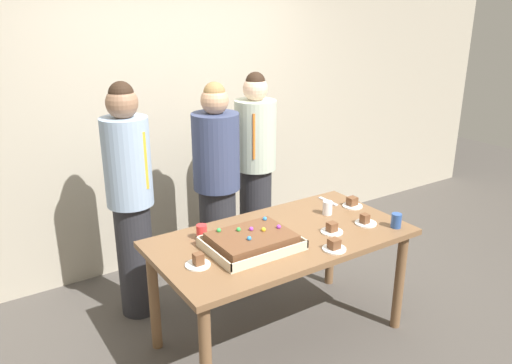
{
  "coord_description": "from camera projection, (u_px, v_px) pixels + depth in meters",
  "views": [
    {
      "loc": [
        -1.8,
        -2.44,
        2.24
      ],
      "look_at": [
        -0.1,
        0.15,
        1.14
      ],
      "focal_mm": 35.48,
      "sensor_mm": 36.0,
      "label": 1
    }
  ],
  "objects": [
    {
      "name": "ground_plane",
      "position": [
        280.0,
        335.0,
        3.6
      ],
      "size": [
        12.0,
        12.0,
        0.0
      ],
      "primitive_type": "plane",
      "color": "#4C4742"
    },
    {
      "name": "interior_back_panel",
      "position": [
        174.0,
        94.0,
        4.37
      ],
      "size": [
        8.0,
        0.12,
        3.0
      ],
      "primitive_type": "cube",
      "color": "#B2A893",
      "rests_on": "ground_plane"
    },
    {
      "name": "party_table",
      "position": [
        281.0,
        248.0,
        3.37
      ],
      "size": [
        1.71,
        0.89,
        0.79
      ],
      "color": "brown",
      "rests_on": "ground_plane"
    },
    {
      "name": "plated_slice_far_right",
      "position": [
        352.0,
        203.0,
        3.81
      ],
      "size": [
        0.15,
        0.15,
        0.07
      ],
      "color": "white",
      "rests_on": "party_table"
    },
    {
      "name": "plated_slice_near_left",
      "position": [
        198.0,
        262.0,
        2.95
      ],
      "size": [
        0.15,
        0.15,
        0.08
      ],
      "color": "white",
      "rests_on": "party_table"
    },
    {
      "name": "person_striped_tie_right",
      "position": [
        217.0,
        187.0,
        3.96
      ],
      "size": [
        0.36,
        0.36,
        1.7
      ],
      "rotation": [
        0.0,
        0.0,
        -1.84
      ],
      "color": "#28282D",
      "rests_on": "ground_plane"
    },
    {
      "name": "drink_cup_nearest",
      "position": [
        202.0,
        232.0,
        3.27
      ],
      "size": [
        0.07,
        0.07,
        0.1
      ],
      "primitive_type": "cylinder",
      "color": "red",
      "rests_on": "party_table"
    },
    {
      "name": "drink_cup_far_end",
      "position": [
        396.0,
        221.0,
        3.44
      ],
      "size": [
        0.07,
        0.07,
        0.1
      ],
      "primitive_type": "cylinder",
      "color": "#2D5199",
      "rests_on": "party_table"
    },
    {
      "name": "person_green_shirt_behind",
      "position": [
        255.0,
        171.0,
        4.29
      ],
      "size": [
        0.34,
        0.34,
        1.72
      ],
      "rotation": [
        0.0,
        0.0,
        -2.17
      ],
      "color": "#28282D",
      "rests_on": "ground_plane"
    },
    {
      "name": "plated_slice_center_front",
      "position": [
        334.0,
        246.0,
        3.14
      ],
      "size": [
        0.15,
        0.15,
        0.07
      ],
      "color": "white",
      "rests_on": "party_table"
    },
    {
      "name": "sheet_cake",
      "position": [
        252.0,
        241.0,
        3.16
      ],
      "size": [
        0.56,
        0.44,
        0.12
      ],
      "color": "beige",
      "rests_on": "party_table"
    },
    {
      "name": "drink_cup_middle",
      "position": [
        327.0,
        208.0,
        3.66
      ],
      "size": [
        0.07,
        0.07,
        0.1
      ],
      "primitive_type": "cylinder",
      "color": "white",
      "rests_on": "party_table"
    },
    {
      "name": "cake_server_utensil",
      "position": [
        328.0,
        201.0,
        3.9
      ],
      "size": [
        0.03,
        0.2,
        0.01
      ],
      "primitive_type": "cube",
      "color": "silver",
      "rests_on": "party_table"
    },
    {
      "name": "plated_slice_far_left",
      "position": [
        332.0,
        229.0,
        3.38
      ],
      "size": [
        0.15,
        0.15,
        0.07
      ],
      "color": "white",
      "rests_on": "party_table"
    },
    {
      "name": "plated_slice_near_right",
      "position": [
        365.0,
        221.0,
        3.51
      ],
      "size": [
        0.15,
        0.15,
        0.07
      ],
      "color": "white",
      "rests_on": "party_table"
    },
    {
      "name": "person_serving_front",
      "position": [
        130.0,
        199.0,
        3.6
      ],
      "size": [
        0.33,
        0.33,
        1.76
      ],
      "rotation": [
        0.0,
        0.0,
        -1.1
      ],
      "color": "#28282D",
      "rests_on": "ground_plane"
    }
  ]
}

